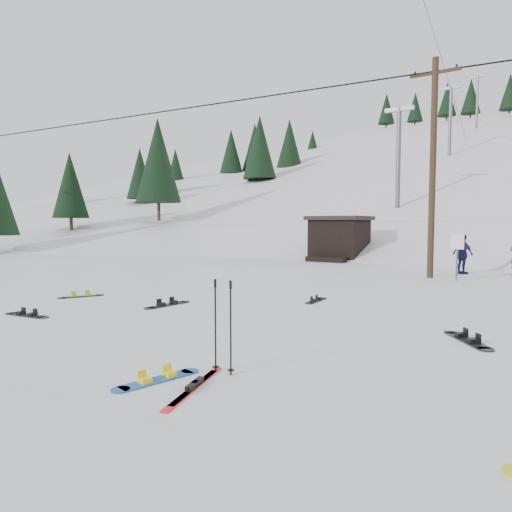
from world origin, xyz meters
The scene contains 20 objects.
ground centered at (0.00, 0.00, 0.00)m, with size 200.00×200.00×0.00m, color silver.
ski_slope centered at (0.00, 55.00, -12.00)m, with size 60.00×75.00×45.00m, color silver.
ridge_left centered at (-36.00, 48.00, -11.00)m, with size 34.00×85.00×38.00m, color silver.
treeline_left centered at (-34.00, 40.00, 0.00)m, with size 20.00×64.00×10.00m, color black, non-canonical shape.
treeline_crest centered at (0.00, 86.00, 0.00)m, with size 50.00×6.00×10.00m, color black, non-canonical shape.
utility_pole centered at (2.00, 14.00, 4.68)m, with size 2.00×0.26×9.00m.
trail_sign centered at (3.10, 13.58, 1.27)m, with size 0.50×0.09×1.85m.
lift_hut centered at (-5.00, 20.94, 1.36)m, with size 3.40×4.10×2.75m.
lift_tower_near centered at (-4.00, 30.00, 7.86)m, with size 2.20×0.36×8.00m.
lift_tower_mid centered at (-4.00, 50.00, 14.36)m, with size 2.20×0.36×8.00m.
lift_tower_far centered at (-4.00, 70.00, 20.86)m, with size 2.20×0.36×8.00m.
hero_snowboard centered at (1.61, -1.33, 0.03)m, with size 0.53×1.36×0.10m.
hero_skis centered at (2.25, -1.26, 0.03)m, with size 0.59×1.72×0.09m.
ski_poles centered at (2.19, -0.53, 0.73)m, with size 0.39×0.10×1.42m.
board_scatter_a centered at (-4.44, 0.25, 0.03)m, with size 1.40×0.42×0.10m.
board_scatter_b centered at (-2.58, 3.19, 0.03)m, with size 0.39×1.56×0.11m.
board_scatter_c centered at (-5.86, 2.81, 0.02)m, with size 0.76×1.26×0.10m.
board_scatter_d centered at (4.98, 3.53, 0.03)m, with size 1.05×1.31×0.11m.
board_scatter_f centered at (0.55, 6.09, 0.02)m, with size 0.30×1.28×0.09m.
skier_navy centered at (2.90, 16.26, 0.90)m, with size 1.05×0.44×1.80m, color #19193F.
Camera 1 is at (6.29, -5.90, 2.24)m, focal length 32.00 mm.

